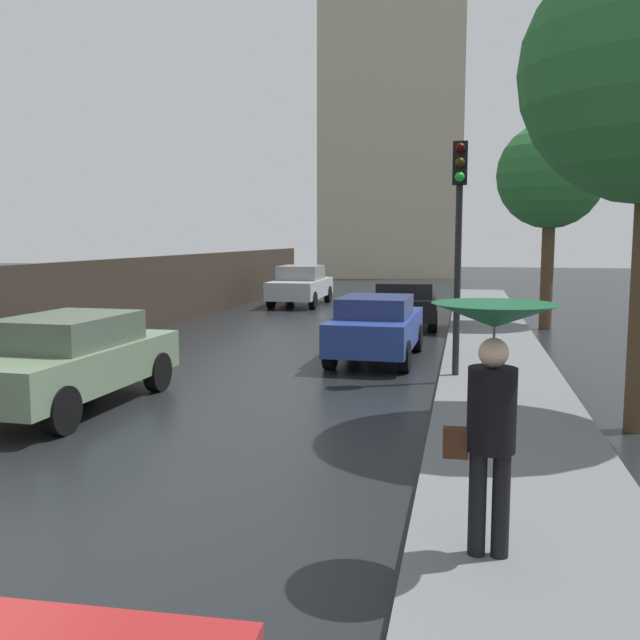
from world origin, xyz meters
name	(u,v)px	position (x,y,z in m)	size (l,w,h in m)	color
sidewalk_strip	(561,631)	(5.10, 0.00, 0.07)	(2.20, 60.00, 0.14)	slate
car_green_near_kerb	(70,359)	(-1.58, 5.10, 0.77)	(1.89, 4.27, 1.45)	slate
car_silver_mid_road	(301,285)	(-1.92, 21.93, 0.79)	(1.84, 4.42, 1.56)	#B2B5BA
car_black_behind_camera	(404,302)	(2.64, 16.23, 0.73)	(2.11, 4.10, 1.35)	black
car_blue_far_lane	(377,326)	(2.56, 10.28, 0.74)	(1.80, 4.00, 1.40)	navy
pedestrian_with_umbrella_near	(493,367)	(4.65, 0.88, 1.65)	(0.96, 0.96, 2.01)	black
traffic_light	(459,215)	(4.28, 8.23, 3.05)	(0.26, 0.39, 4.19)	black
street_tree_near	(551,177)	(6.71, 16.38, 4.36)	(3.01, 3.01, 5.91)	#4C3823
distant_tower	(384,123)	(-1.53, 45.56, 10.70)	(11.24, 12.62, 25.05)	#B2A88E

